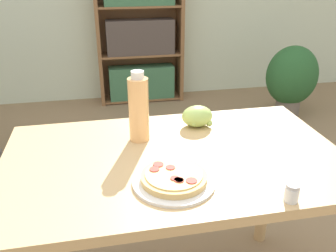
# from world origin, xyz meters

# --- Properties ---
(dining_table) EXTENTS (1.20, 0.72, 0.75)m
(dining_table) POSITION_xyz_m (0.11, -0.09, 0.64)
(dining_table) COLOR tan
(dining_table) RESTS_ON ground_plane
(pizza_on_plate) EXTENTS (0.26, 0.26, 0.04)m
(pizza_on_plate) POSITION_xyz_m (0.07, -0.26, 0.76)
(pizza_on_plate) COLOR white
(pizza_on_plate) RESTS_ON dining_table
(grape_bunch) EXTENTS (0.13, 0.10, 0.09)m
(grape_bunch) POSITION_xyz_m (0.26, 0.13, 0.79)
(grape_bunch) COLOR #A8CC66
(grape_bunch) RESTS_ON dining_table
(drink_bottle) EXTENTS (0.08, 0.08, 0.27)m
(drink_bottle) POSITION_xyz_m (0.01, 0.06, 0.87)
(drink_bottle) COLOR #EFB270
(drink_bottle) RESTS_ON dining_table
(salt_shaker) EXTENTS (0.04, 0.04, 0.06)m
(salt_shaker) POSITION_xyz_m (0.38, -0.41, 0.77)
(salt_shaker) COLOR white
(salt_shaker) RESTS_ON dining_table
(bookshelf) EXTENTS (0.87, 0.26, 1.46)m
(bookshelf) POSITION_xyz_m (0.31, 2.47, 0.69)
(bookshelf) COLOR brown
(bookshelf) RESTS_ON ground_plane
(potted_plant_floor) EXTENTS (0.48, 0.41, 0.68)m
(potted_plant_floor) POSITION_xyz_m (1.63, 1.73, 0.38)
(potted_plant_floor) COLOR #70665B
(potted_plant_floor) RESTS_ON ground_plane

